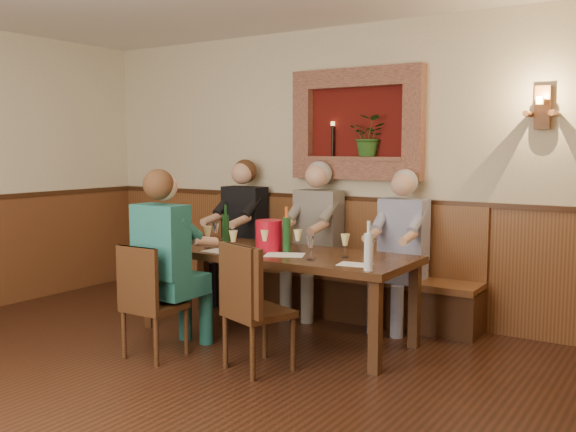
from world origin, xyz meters
name	(u,v)px	position (x,y,z in m)	size (l,w,h in m)	color
ground_plane	(109,409)	(0.00, 0.00, 0.00)	(6.00, 6.00, 0.00)	black
room_shell	(100,103)	(0.00, 0.00, 1.89)	(6.04, 6.04, 2.82)	beige
wainscoting	(106,318)	(0.00, 0.00, 0.59)	(6.02, 6.02, 1.15)	brown
wall_niche	(360,129)	(0.24, 2.94, 1.81)	(1.36, 0.30, 1.06)	#510F0B
wall_sconce	(542,109)	(1.90, 2.93, 1.94)	(0.25, 0.20, 0.35)	brown
dining_table	(275,259)	(0.00, 1.85, 0.68)	(2.40, 0.90, 0.75)	black
bench	(329,280)	(0.00, 2.79, 0.33)	(3.00, 0.45, 1.11)	#381E0F
chair_near_left	(154,325)	(-0.48, 0.88, 0.26)	(0.40, 0.40, 0.89)	black
chair_near_right	(257,333)	(0.35, 1.09, 0.27)	(0.53, 0.53, 0.94)	black
person_bench_left	(239,243)	(-1.02, 2.69, 0.63)	(0.45, 0.56, 1.50)	black
person_bench_mid	(313,251)	(-0.11, 2.69, 0.62)	(0.45, 0.55, 1.50)	#625E5A
person_bench_right	(399,263)	(0.78, 2.69, 0.59)	(0.42, 0.52, 1.43)	navy
person_chair_front	(170,276)	(-0.48, 1.07, 0.61)	(0.44, 0.54, 1.46)	#1A4D5B
spittoon_bucket	(269,235)	(-0.05, 1.84, 0.88)	(0.23, 0.23, 0.26)	#B80B1E
wine_bottle_green_a	(287,234)	(0.12, 1.85, 0.91)	(0.09, 0.09, 0.38)	#19471E
wine_bottle_green_b	(226,228)	(-0.60, 1.93, 0.89)	(0.08, 0.08, 0.36)	#19471E
water_bottle	(369,251)	(1.05, 1.49, 0.89)	(0.07, 0.07, 0.36)	silver
tasting_sheet_a	(185,243)	(-0.93, 1.75, 0.75)	(0.29, 0.21, 0.00)	white
tasting_sheet_b	(285,255)	(0.19, 1.72, 0.75)	(0.32, 0.23, 0.00)	white
tasting_sheet_c	(355,264)	(0.87, 1.64, 0.75)	(0.25, 0.18, 0.00)	white
tasting_sheet_d	(221,251)	(-0.36, 1.57, 0.75)	(0.28, 0.20, 0.00)	white
wine_glass_0	(233,242)	(-0.22, 1.56, 0.85)	(0.08, 0.08, 0.19)	#F9E795
wine_glass_1	(298,241)	(0.20, 1.90, 0.85)	(0.08, 0.08, 0.19)	#F9E795
wine_glass_2	(172,234)	(-1.01, 1.66, 0.85)	(0.08, 0.08, 0.19)	#F9E795
wine_glass_3	(265,241)	(-0.02, 1.74, 0.85)	(0.08, 0.08, 0.19)	#F9E795
wine_glass_4	(370,252)	(0.96, 1.72, 0.85)	(0.08, 0.08, 0.19)	white
wine_glass_5	(345,246)	(0.66, 1.88, 0.85)	(0.08, 0.08, 0.19)	#F9E795
wine_glass_6	(311,248)	(0.48, 1.64, 0.85)	(0.08, 0.08, 0.19)	white
wine_glass_7	(208,237)	(-0.59, 1.66, 0.85)	(0.08, 0.08, 0.19)	#F9E795
wine_glass_8	(216,233)	(-0.70, 1.91, 0.85)	(0.08, 0.08, 0.19)	white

